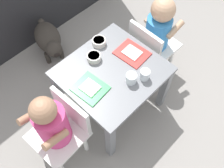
% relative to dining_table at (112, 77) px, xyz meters
% --- Properties ---
extents(ground_plane, '(7.00, 7.00, 0.00)m').
position_rel_dining_table_xyz_m(ground_plane, '(0.00, 0.00, -0.35)').
color(ground_plane, gray).
extents(dining_table, '(0.57, 0.53, 0.42)m').
position_rel_dining_table_xyz_m(dining_table, '(0.00, 0.00, 0.00)').
color(dining_table, slate).
rests_on(dining_table, ground).
extents(seated_child_left, '(0.29, 0.29, 0.66)m').
position_rel_dining_table_xyz_m(seated_child_left, '(-0.44, -0.01, 0.05)').
color(seated_child_left, white).
rests_on(seated_child_left, ground).
extents(seated_child_right, '(0.29, 0.29, 0.65)m').
position_rel_dining_table_xyz_m(seated_child_right, '(0.45, 0.02, 0.06)').
color(seated_child_right, white).
rests_on(seated_child_right, ground).
extents(dog, '(0.28, 0.40, 0.29)m').
position_rel_dining_table_xyz_m(dog, '(-0.01, 0.66, -0.16)').
color(dog, '#332D28').
rests_on(dog, ground).
extents(food_tray_left, '(0.17, 0.19, 0.02)m').
position_rel_dining_table_xyz_m(food_tray_left, '(-0.17, 0.00, 0.08)').
color(food_tray_left, green).
rests_on(food_tray_left, dining_table).
extents(food_tray_right, '(0.17, 0.20, 0.02)m').
position_rel_dining_table_xyz_m(food_tray_right, '(0.17, 0.00, 0.08)').
color(food_tray_right, red).
rests_on(food_tray_right, dining_table).
extents(water_cup_left, '(0.06, 0.06, 0.06)m').
position_rel_dining_table_xyz_m(water_cup_left, '(0.02, -0.13, 0.10)').
color(water_cup_left, white).
rests_on(water_cup_left, dining_table).
extents(water_cup_right, '(0.06, 0.06, 0.06)m').
position_rel_dining_table_xyz_m(water_cup_right, '(0.09, -0.17, 0.10)').
color(water_cup_right, white).
rests_on(water_cup_right, dining_table).
extents(cereal_bowl_left_side, '(0.09, 0.09, 0.04)m').
position_rel_dining_table_xyz_m(cereal_bowl_left_side, '(-0.02, 0.14, 0.09)').
color(cereal_bowl_left_side, silver).
rests_on(cereal_bowl_left_side, dining_table).
extents(cereal_bowl_right_side, '(0.09, 0.09, 0.04)m').
position_rel_dining_table_xyz_m(cereal_bowl_right_side, '(0.09, 0.20, 0.09)').
color(cereal_bowl_right_side, silver).
rests_on(cereal_bowl_right_side, dining_table).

